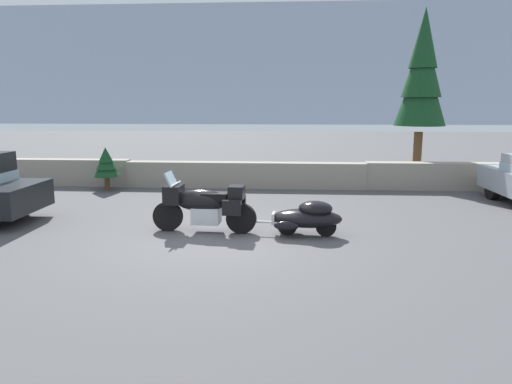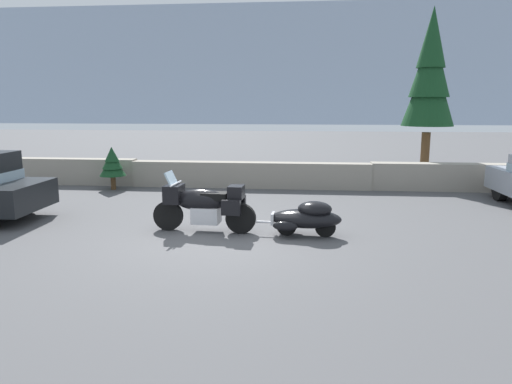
{
  "view_description": "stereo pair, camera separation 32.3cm",
  "coord_description": "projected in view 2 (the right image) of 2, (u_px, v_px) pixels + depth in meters",
  "views": [
    {
      "loc": [
        1.45,
        -9.49,
        2.79
      ],
      "look_at": [
        0.74,
        0.85,
        0.85
      ],
      "focal_mm": 33.21,
      "sensor_mm": 36.0,
      "label": 1
    },
    {
      "loc": [
        1.77,
        -9.47,
        2.79
      ],
      "look_at": [
        0.74,
        0.85,
        0.85
      ],
      "focal_mm": 33.21,
      "sensor_mm": 36.0,
      "label": 2
    }
  ],
  "objects": [
    {
      "name": "pine_sapling_near",
      "position": [
        112.0,
        163.0,
        15.47
      ],
      "size": [
        0.85,
        0.85,
        1.41
      ],
      "color": "brown",
      "rests_on": "ground"
    },
    {
      "name": "distant_ridgeline",
      "position": [
        296.0,
        79.0,
        102.59
      ],
      "size": [
        240.0,
        80.0,
        16.0
      ],
      "primitive_type": "cube",
      "color": "#99A8BF",
      "rests_on": "ground"
    },
    {
      "name": "touring_motorcycle",
      "position": [
        204.0,
        204.0,
        10.37
      ],
      "size": [
        2.31,
        0.82,
        1.33
      ],
      "color": "black",
      "rests_on": "ground"
    },
    {
      "name": "pine_tree_tall",
      "position": [
        430.0,
        73.0,
        16.72
      ],
      "size": [
        1.83,
        1.83,
        6.13
      ],
      "color": "brown",
      "rests_on": "ground"
    },
    {
      "name": "car_shaped_trailer",
      "position": [
        307.0,
        217.0,
        10.06
      ],
      "size": [
        2.22,
        0.81,
        0.76
      ],
      "color": "black",
      "rests_on": "ground"
    },
    {
      "name": "stone_guard_wall",
      "position": [
        259.0,
        174.0,
        15.92
      ],
      "size": [
        24.0,
        0.62,
        0.91
      ],
      "color": "gray",
      "rests_on": "ground"
    },
    {
      "name": "ground_plane",
      "position": [
        217.0,
        238.0,
        9.94
      ],
      "size": [
        80.0,
        80.0,
        0.0
      ],
      "primitive_type": "plane",
      "color": "#4C4C4F"
    }
  ]
}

